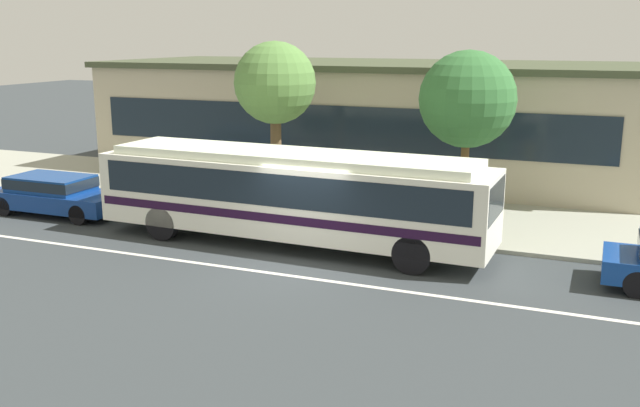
{
  "coord_description": "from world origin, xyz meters",
  "views": [
    {
      "loc": [
        7.16,
        -15.92,
        5.81
      ],
      "look_at": [
        0.02,
        1.6,
        1.3
      ],
      "focal_mm": 39.69,
      "sensor_mm": 36.0,
      "label": 1
    }
  ],
  "objects_px": {
    "pedestrian_walking_along_curb": "(491,207)",
    "bus_stop_sign": "(452,188)",
    "street_tree_mid_block": "(468,100)",
    "street_tree_near_stop": "(275,84)",
    "pedestrian_standing_by_tree": "(363,196)",
    "transit_bus": "(291,191)",
    "sedan_behind_bus": "(55,193)",
    "pedestrian_waiting_near_sign": "(456,202)"
  },
  "relations": [
    {
      "from": "pedestrian_walking_along_curb",
      "to": "bus_stop_sign",
      "type": "height_order",
      "value": "bus_stop_sign"
    },
    {
      "from": "street_tree_near_stop",
      "to": "pedestrian_waiting_near_sign",
      "type": "bearing_deg",
      "value": -13.6
    },
    {
      "from": "transit_bus",
      "to": "bus_stop_sign",
      "type": "xyz_separation_m",
      "value": [
        4.13,
        1.83,
        0.07
      ]
    },
    {
      "from": "bus_stop_sign",
      "to": "street_tree_mid_block",
      "type": "xyz_separation_m",
      "value": [
        -0.11,
        2.36,
        2.26
      ]
    },
    {
      "from": "pedestrian_walking_along_curb",
      "to": "bus_stop_sign",
      "type": "relative_size",
      "value": 0.68
    },
    {
      "from": "sedan_behind_bus",
      "to": "pedestrian_standing_by_tree",
      "type": "distance_m",
      "value": 10.32
    },
    {
      "from": "pedestrian_waiting_near_sign",
      "to": "bus_stop_sign",
      "type": "relative_size",
      "value": 0.71
    },
    {
      "from": "sedan_behind_bus",
      "to": "street_tree_mid_block",
      "type": "relative_size",
      "value": 0.88
    },
    {
      "from": "pedestrian_standing_by_tree",
      "to": "street_tree_mid_block",
      "type": "bearing_deg",
      "value": 39.22
    },
    {
      "from": "bus_stop_sign",
      "to": "street_tree_mid_block",
      "type": "relative_size",
      "value": 0.45
    },
    {
      "from": "transit_bus",
      "to": "pedestrian_standing_by_tree",
      "type": "bearing_deg",
      "value": 55.46
    },
    {
      "from": "pedestrian_walking_along_curb",
      "to": "street_tree_mid_block",
      "type": "height_order",
      "value": "street_tree_mid_block"
    },
    {
      "from": "sedan_behind_bus",
      "to": "pedestrian_waiting_near_sign",
      "type": "bearing_deg",
      "value": 9.13
    },
    {
      "from": "transit_bus",
      "to": "street_tree_near_stop",
      "type": "height_order",
      "value": "street_tree_near_stop"
    },
    {
      "from": "street_tree_mid_block",
      "to": "bus_stop_sign",
      "type": "bearing_deg",
      "value": -87.44
    },
    {
      "from": "pedestrian_waiting_near_sign",
      "to": "street_tree_near_stop",
      "type": "distance_m",
      "value": 7.41
    },
    {
      "from": "pedestrian_waiting_near_sign",
      "to": "pedestrian_standing_by_tree",
      "type": "bearing_deg",
      "value": -174.45
    },
    {
      "from": "pedestrian_waiting_near_sign",
      "to": "pedestrian_walking_along_curb",
      "type": "bearing_deg",
      "value": -3.67
    },
    {
      "from": "transit_bus",
      "to": "street_tree_near_stop",
      "type": "xyz_separation_m",
      "value": [
        -2.35,
        3.92,
        2.66
      ]
    },
    {
      "from": "transit_bus",
      "to": "sedan_behind_bus",
      "type": "relative_size",
      "value": 2.47
    },
    {
      "from": "pedestrian_walking_along_curb",
      "to": "transit_bus",
      "type": "bearing_deg",
      "value": -156.28
    },
    {
      "from": "pedestrian_walking_along_curb",
      "to": "pedestrian_standing_by_tree",
      "type": "xyz_separation_m",
      "value": [
        -3.76,
        -0.2,
        0.04
      ]
    },
    {
      "from": "pedestrian_standing_by_tree",
      "to": "street_tree_mid_block",
      "type": "height_order",
      "value": "street_tree_mid_block"
    },
    {
      "from": "pedestrian_walking_along_curb",
      "to": "street_tree_near_stop",
      "type": "height_order",
      "value": "street_tree_near_stop"
    },
    {
      "from": "pedestrian_waiting_near_sign",
      "to": "street_tree_mid_block",
      "type": "bearing_deg",
      "value": 94.94
    },
    {
      "from": "transit_bus",
      "to": "pedestrian_waiting_near_sign",
      "type": "xyz_separation_m",
      "value": [
        4.18,
        2.34,
        -0.46
      ]
    },
    {
      "from": "bus_stop_sign",
      "to": "street_tree_near_stop",
      "type": "distance_m",
      "value": 7.28
    },
    {
      "from": "pedestrian_standing_by_tree",
      "to": "street_tree_near_stop",
      "type": "xyz_separation_m",
      "value": [
        -3.77,
        1.85,
        3.12
      ]
    },
    {
      "from": "sedan_behind_bus",
      "to": "transit_bus",
      "type": "bearing_deg",
      "value": -1.75
    },
    {
      "from": "pedestrian_walking_along_curb",
      "to": "pedestrian_standing_by_tree",
      "type": "relative_size",
      "value": 0.97
    },
    {
      "from": "pedestrian_waiting_near_sign",
      "to": "bus_stop_sign",
      "type": "xyz_separation_m",
      "value": [
        -0.05,
        -0.51,
        0.53
      ]
    },
    {
      "from": "sedan_behind_bus",
      "to": "pedestrian_walking_along_curb",
      "type": "distance_m",
      "value": 14.06
    },
    {
      "from": "pedestrian_walking_along_curb",
      "to": "street_tree_near_stop",
      "type": "bearing_deg",
      "value": 167.68
    },
    {
      "from": "transit_bus",
      "to": "pedestrian_standing_by_tree",
      "type": "height_order",
      "value": "transit_bus"
    },
    {
      "from": "sedan_behind_bus",
      "to": "pedestrian_waiting_near_sign",
      "type": "relative_size",
      "value": 2.76
    },
    {
      "from": "bus_stop_sign",
      "to": "pedestrian_standing_by_tree",
      "type": "bearing_deg",
      "value": 174.91
    },
    {
      "from": "sedan_behind_bus",
      "to": "pedestrian_walking_along_curb",
      "type": "height_order",
      "value": "pedestrian_walking_along_curb"
    },
    {
      "from": "street_tree_near_stop",
      "to": "bus_stop_sign",
      "type": "bearing_deg",
      "value": -17.88
    },
    {
      "from": "pedestrian_standing_by_tree",
      "to": "bus_stop_sign",
      "type": "bearing_deg",
      "value": -5.09
    },
    {
      "from": "pedestrian_waiting_near_sign",
      "to": "pedestrian_standing_by_tree",
      "type": "xyz_separation_m",
      "value": [
        -2.76,
        -0.27,
        -0.01
      ]
    },
    {
      "from": "bus_stop_sign",
      "to": "street_tree_mid_block",
      "type": "height_order",
      "value": "street_tree_mid_block"
    },
    {
      "from": "sedan_behind_bus",
      "to": "pedestrian_walking_along_curb",
      "type": "relative_size",
      "value": 2.88
    }
  ]
}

